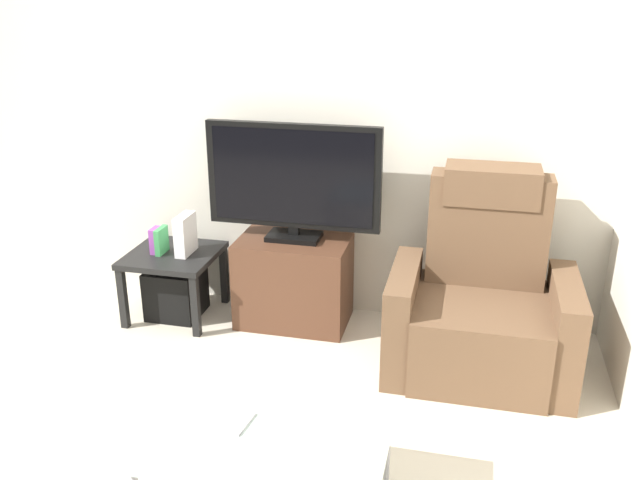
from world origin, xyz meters
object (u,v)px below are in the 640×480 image
at_px(recliner_armchair, 482,303).
at_px(side_table, 174,262).
at_px(television, 293,180).
at_px(book_leftmost, 155,240).
at_px(coffee_table, 269,442).
at_px(cell_phone, 240,423).
at_px(game_console, 185,234).
at_px(tv_stand, 294,281).
at_px(subwoofer_box, 176,291).
at_px(book_middle, 161,241).

xyz_separation_m(recliner_armchair, side_table, (-1.89, 0.18, -0.01)).
distance_m(television, side_table, 0.95).
height_order(television, book_leftmost, television).
bearing_deg(coffee_table, cell_phone, 159.58).
bearing_deg(coffee_table, side_table, 125.60).
height_order(game_console, cell_phone, game_console).
height_order(game_console, coffee_table, game_console).
bearing_deg(tv_stand, book_leftmost, -173.44).
bearing_deg(subwoofer_box, cell_phone, -56.97).
bearing_deg(coffee_table, book_leftmost, 128.33).
relative_size(side_table, book_middle, 3.29).
distance_m(book_middle, game_console, 0.16).
distance_m(book_middle, coffee_table, 1.94).
distance_m(recliner_armchair, subwoofer_box, 1.91).
bearing_deg(cell_phone, coffee_table, -13.18).
bearing_deg(game_console, side_table, -173.66).
bearing_deg(subwoofer_box, television, 7.34).
height_order(subwoofer_box, book_leftmost, book_leftmost).
height_order(television, subwoofer_box, television).
distance_m(recliner_armchair, cell_phone, 1.61).
xyz_separation_m(television, game_console, (-0.67, -0.09, -0.37)).
distance_m(recliner_armchair, book_leftmost, 2.00).
distance_m(subwoofer_box, book_leftmost, 0.36).
bearing_deg(cell_phone, tv_stand, 105.08).
bearing_deg(coffee_table, tv_stand, 102.20).
height_order(recliner_armchair, book_leftmost, recliner_armchair).
bearing_deg(book_middle, tv_stand, 6.89).
bearing_deg(game_console, book_leftmost, -171.03).
bearing_deg(subwoofer_box, side_table, 90.00).
xyz_separation_m(tv_stand, book_middle, (-0.82, -0.10, 0.23)).
height_order(recliner_armchair, subwoofer_box, recliner_armchair).
bearing_deg(book_middle, television, 8.20).
distance_m(television, cell_phone, 1.70).
xyz_separation_m(book_leftmost, coffee_table, (1.21, -1.53, -0.14)).
xyz_separation_m(television, side_table, (-0.76, -0.10, -0.56)).
relative_size(television, subwoofer_box, 3.29).
height_order(subwoofer_box, book_middle, book_middle).
relative_size(subwoofer_box, coffee_table, 0.35).
relative_size(subwoofer_box, cell_phone, 2.12).
relative_size(side_table, cell_phone, 3.60).
bearing_deg(book_middle, coffee_table, -52.63).
xyz_separation_m(recliner_armchair, cell_phone, (-0.91, -1.33, 0.02)).
bearing_deg(tv_stand, coffee_table, -77.80).
height_order(tv_stand, cell_phone, tv_stand).
relative_size(recliner_armchair, side_table, 2.00).
relative_size(television, recliner_armchair, 0.97).
bearing_deg(recliner_armchair, coffee_table, -119.27).
bearing_deg(coffee_table, game_console, 123.18).
xyz_separation_m(television, book_leftmost, (-0.86, -0.12, -0.41)).
xyz_separation_m(game_console, coffee_table, (1.02, -1.56, -0.19)).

